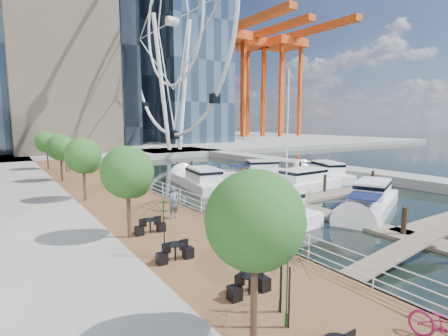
% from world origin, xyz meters
% --- Properties ---
extents(ground, '(520.00, 520.00, 0.00)m').
position_xyz_m(ground, '(0.00, 0.00, 0.00)').
color(ground, black).
rests_on(ground, ground).
extents(boardwalk, '(6.00, 60.00, 1.00)m').
position_xyz_m(boardwalk, '(-9.00, 15.00, 0.50)').
color(boardwalk, brown).
rests_on(boardwalk, ground).
extents(seawall, '(0.25, 60.00, 1.00)m').
position_xyz_m(seawall, '(-6.00, 15.00, 0.50)').
color(seawall, '#595954').
rests_on(seawall, ground).
extents(land_far, '(200.00, 114.00, 1.00)m').
position_xyz_m(land_far, '(0.00, 102.00, 0.50)').
color(land_far, gray).
rests_on(land_far, ground).
extents(breakwater, '(4.00, 60.00, 1.00)m').
position_xyz_m(breakwater, '(20.00, 20.00, 0.50)').
color(breakwater, gray).
rests_on(breakwater, ground).
extents(pier, '(14.00, 12.00, 1.00)m').
position_xyz_m(pier, '(14.00, 52.00, 0.50)').
color(pier, gray).
rests_on(pier, ground).
extents(railing, '(0.10, 60.00, 1.05)m').
position_xyz_m(railing, '(-6.10, 15.00, 1.52)').
color(railing, white).
rests_on(railing, boardwalk).
extents(floating_docks, '(16.00, 34.00, 2.60)m').
position_xyz_m(floating_docks, '(7.97, 9.98, 0.49)').
color(floating_docks, '#6D6051').
rests_on(floating_docks, ground).
extents(ferris_wheel, '(5.80, 45.60, 47.80)m').
position_xyz_m(ferris_wheel, '(14.00, 52.00, 25.92)').
color(ferris_wheel, white).
rests_on(ferris_wheel, ground).
extents(port_cranes, '(40.00, 52.00, 38.00)m').
position_xyz_m(port_cranes, '(67.67, 95.67, 20.00)').
color(port_cranes, '#D84C14').
rests_on(port_cranes, ground).
extents(street_trees, '(2.60, 42.60, 4.60)m').
position_xyz_m(street_trees, '(-11.40, 14.00, 4.29)').
color(street_trees, '#3F2B1C').
rests_on(street_trees, ground).
extents(cafe_tables, '(2.50, 13.70, 0.74)m').
position_xyz_m(cafe_tables, '(-10.40, -2.00, 1.37)').
color(cafe_tables, black).
rests_on(cafe_tables, ground).
extents(yacht_foreground, '(11.14, 7.13, 2.15)m').
position_xyz_m(yacht_foreground, '(6.83, 2.83, 0.00)').
color(yacht_foreground, white).
rests_on(yacht_foreground, ground).
extents(pedestrian_near, '(0.84, 0.69, 1.98)m').
position_xyz_m(pedestrian_near, '(-8.08, 5.85, 1.99)').
color(pedestrian_near, '#4D5367').
rests_on(pedestrian_near, boardwalk).
extents(pedestrian_mid, '(0.68, 0.81, 1.52)m').
position_xyz_m(pedestrian_mid, '(-8.03, 17.24, 1.76)').
color(pedestrian_mid, gray).
rests_on(pedestrian_mid, boardwalk).
extents(pedestrian_far, '(1.25, 0.95, 1.98)m').
position_xyz_m(pedestrian_far, '(-9.67, 31.05, 1.99)').
color(pedestrian_far, '#31363E').
rests_on(pedestrian_far, boardwalk).
extents(moored_yachts, '(21.44, 33.22, 11.50)m').
position_xyz_m(moored_yachts, '(6.97, 11.56, 0.00)').
color(moored_yachts, white).
rests_on(moored_yachts, ground).
extents(cafe_seating, '(4.59, 10.37, 2.57)m').
position_xyz_m(cafe_seating, '(-10.41, -3.47, 2.25)').
color(cafe_seating, '#0F3711').
rests_on(cafe_seating, ground).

